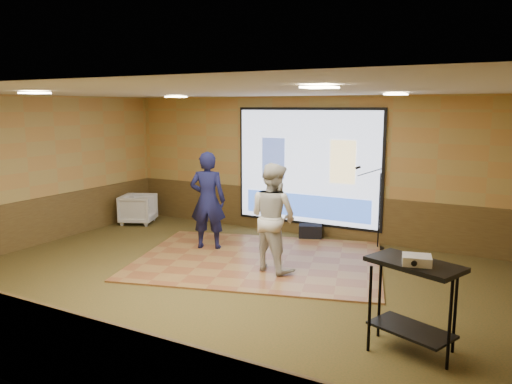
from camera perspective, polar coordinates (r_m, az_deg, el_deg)
The scene contains 18 objects.
ground at distance 8.11m, azimuth -3.98°, elevation -10.29°, with size 9.00×9.00×0.00m, color #353C1B.
room_shell at distance 7.65m, azimuth -4.16°, elevation 4.61°, with size 9.04×7.04×3.02m.
wainscot_back at distance 10.96m, azimuth 5.86°, elevation -2.44°, with size 9.00×0.04×0.95m, color #473217.
wainscot_front at distance 5.56m, azimuth -24.55°, elevation -15.60°, with size 9.00×0.04×0.95m, color #473217.
wainscot_left at distance 10.98m, azimuth -24.14°, elevation -3.22°, with size 0.04×7.00×0.95m, color #473217.
projector_screen at distance 10.75m, azimuth 5.87°, elevation 2.74°, with size 3.32×0.06×2.52m.
downlight_nw at distance 10.37m, azimuth -9.14°, elevation 10.69°, with size 0.32×0.32×0.02m, color beige.
downlight_ne at distance 8.43m, azimuth 15.69°, elevation 10.71°, with size 0.32×0.32×0.02m, color beige.
downlight_sw at distance 8.02m, azimuth -23.97°, elevation 10.31°, with size 0.32×0.32×0.02m, color beige.
downlight_se at distance 5.28m, azimuth 7.28°, elevation 11.78°, with size 0.32×0.32×0.02m, color beige.
dance_floor at distance 9.18m, azimuth 0.34°, elevation -7.75°, with size 4.35×3.31×0.03m, color olive.
player_left at distance 9.72m, azimuth -5.53°, elevation -0.94°, with size 0.69×0.46×1.90m, color #12143A.
player_right at distance 8.38m, azimuth 1.95°, elevation -2.88°, with size 0.89×0.69×1.83m, color beige.
av_table at distance 5.96m, azimuth 17.56°, elevation -10.37°, with size 1.02×0.54×1.07m.
projector at distance 5.77m, azimuth 17.90°, elevation -7.40°, with size 0.31×0.25×0.10m, color silver.
mic_stand at distance 10.14m, azimuth 13.51°, elevation -3.54°, with size 0.64×0.26×1.63m.
banquet_chair at distance 12.30m, azimuth -13.30°, elevation -1.89°, with size 0.75×0.78×0.71m, color gray.
duffel_bag at distance 10.69m, azimuth 6.23°, elevation -4.54°, with size 0.48×0.32×0.30m, color black.
Camera 1 is at (4.14, -6.40, 2.77)m, focal length 35.00 mm.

